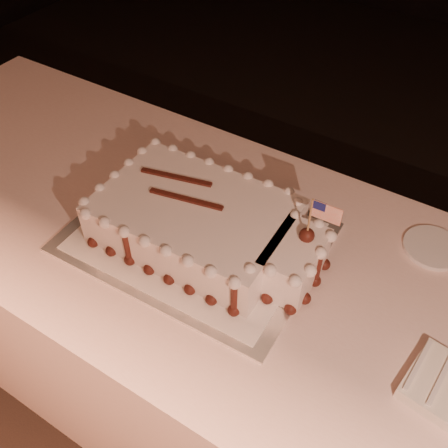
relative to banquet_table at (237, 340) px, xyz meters
The scene contains 5 objects.
banquet_table is the anchor object (origin of this frame).
cake_board 0.40m from the banquet_table, behind, with size 0.58×0.44×0.01m, color white.
doily 0.40m from the banquet_table, behind, with size 0.52×0.40×0.00m, color white.
sheet_cake 0.45m from the banquet_table, behind, with size 0.56×0.33×0.22m.
side_plate 0.59m from the banquet_table, 34.05° to the left, with size 0.14×0.14×0.01m, color silver.
Camera 1 is at (0.38, -0.07, 1.63)m, focal length 40.00 mm.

